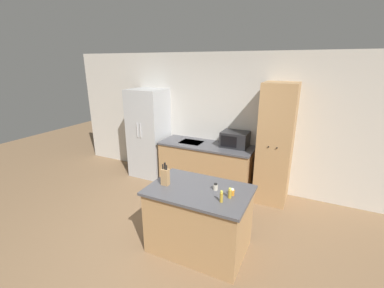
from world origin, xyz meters
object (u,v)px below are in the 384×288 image
knife_block (165,177)px  spice_bottle_amber_oil (232,192)px  microwave (235,139)px  pantry_cabinet (275,144)px  spice_bottle_tall_dark (221,197)px  refrigerator (149,133)px  spice_bottle_short_red (216,187)px  spice_bottle_green_herb (230,193)px

knife_block → spice_bottle_amber_oil: size_ratio=3.82×
microwave → pantry_cabinet: bearing=-6.1°
spice_bottle_tall_dark → refrigerator: bearing=140.7°
knife_block → spice_bottle_short_red: (0.64, 0.15, -0.08)m
knife_block → spice_bottle_amber_oil: knife_block is taller
spice_bottle_amber_oil → spice_bottle_short_red: bearing=170.7°
knife_block → spice_bottle_short_red: size_ratio=3.61×
knife_block → spice_bottle_green_herb: size_ratio=2.47×
spice_bottle_short_red → spice_bottle_amber_oil: (0.23, -0.04, -0.00)m
refrigerator → spice_bottle_green_herb: bearing=-36.6°
spice_bottle_short_red → spice_bottle_green_herb: 0.25m
pantry_cabinet → refrigerator: bearing=-179.4°
knife_block → spice_bottle_tall_dark: knife_block is taller
microwave → spice_bottle_tall_dark: bearing=-77.2°
knife_block → spice_bottle_green_herb: (0.86, 0.04, -0.06)m
pantry_cabinet → microwave: size_ratio=4.26×
spice_bottle_short_red → spice_bottle_green_herb: size_ratio=0.69×
refrigerator → microwave: 1.89m
pantry_cabinet → spice_bottle_short_red: pantry_cabinet is taller
pantry_cabinet → spice_bottle_short_red: bearing=-104.9°
spice_bottle_tall_dark → pantry_cabinet: bearing=81.6°
refrigerator → spice_bottle_green_herb: (2.40, -1.79, 0.00)m
pantry_cabinet → spice_bottle_amber_oil: size_ratio=25.44×
microwave → spice_bottle_short_red: 1.81m
microwave → spice_bottle_amber_oil: (0.52, -1.82, -0.11)m
spice_bottle_tall_dark → spice_bottle_short_red: bearing=123.8°
refrigerator → pantry_cabinet: bearing=0.6°
pantry_cabinet → spice_bottle_green_herb: 1.83m
refrigerator → spice_bottle_tall_dark: 3.03m
spice_bottle_short_red → spice_bottle_green_herb: spice_bottle_green_herb is taller
pantry_cabinet → spice_bottle_green_herb: bearing=-97.2°
refrigerator → microwave: refrigerator is taller
spice_bottle_amber_oil → knife_block: bearing=-172.3°
spice_bottle_green_herb → spice_bottle_amber_oil: bearing=87.7°
pantry_cabinet → spice_bottle_green_herb: (-0.23, -1.82, -0.11)m
refrigerator → spice_bottle_amber_oil: refrigerator is taller
pantry_cabinet → spice_bottle_tall_dark: bearing=-98.4°
microwave → spice_bottle_amber_oil: microwave is taller
spice_bottle_tall_dark → spice_bottle_amber_oil: 0.22m
microwave → knife_block: (-0.35, -1.94, -0.03)m
spice_bottle_green_herb → microwave: bearing=105.3°
refrigerator → knife_block: refrigerator is taller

